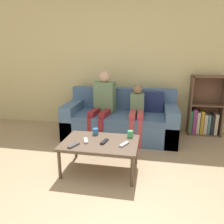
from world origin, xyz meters
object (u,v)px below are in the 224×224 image
(couch, at_px, (121,121))
(tv_remote_1, at_px, (74,145))
(person_child, at_px, (137,110))
(coffee_table, at_px, (100,144))
(tv_remote_0, at_px, (104,142))
(bookshelf, at_px, (204,113))
(cup_far, at_px, (96,131))
(tv_remote_2, at_px, (86,140))
(cup_near, at_px, (130,134))
(tv_remote_3, at_px, (124,144))
(person_adult, at_px, (103,100))

(couch, relative_size, tv_remote_1, 11.28)
(couch, height_order, person_child, person_child)
(coffee_table, height_order, tv_remote_0, tv_remote_0)
(bookshelf, distance_m, cup_far, 2.25)
(tv_remote_1, xyz_separation_m, tv_remote_2, (0.10, 0.17, 0.00))
(couch, height_order, cup_near, couch)
(tv_remote_3, bearing_deg, bookshelf, 79.08)
(person_adult, xyz_separation_m, cup_near, (0.59, -0.93, -0.25))
(couch, bearing_deg, tv_remote_1, -104.54)
(couch, height_order, tv_remote_1, couch)
(person_child, bearing_deg, cup_far, -122.38)
(cup_near, bearing_deg, person_child, 88.84)
(bookshelf, distance_m, tv_remote_1, 2.66)
(person_child, height_order, cup_far, person_child)
(tv_remote_1, bearing_deg, coffee_table, 57.59)
(cup_far, bearing_deg, coffee_table, -62.54)
(tv_remote_1, relative_size, tv_remote_2, 1.00)
(tv_remote_2, bearing_deg, person_child, 41.88)
(bookshelf, xyz_separation_m, cup_far, (-1.72, -1.44, 0.04))
(person_child, distance_m, cup_far, 1.01)
(person_child, relative_size, tv_remote_3, 5.55)
(person_child, xyz_separation_m, tv_remote_1, (-0.66, -1.31, -0.14))
(person_adult, relative_size, person_child, 1.24)
(bookshelf, height_order, tv_remote_3, bookshelf)
(couch, xyz_separation_m, person_adult, (-0.31, -0.08, 0.40))
(person_adult, height_order, tv_remote_0, person_adult)
(couch, bearing_deg, bookshelf, 16.09)
(couch, xyz_separation_m, tv_remote_3, (0.23, -1.29, 0.12))
(coffee_table, bearing_deg, cup_far, 117.46)
(tv_remote_0, distance_m, tv_remote_2, 0.24)
(cup_far, bearing_deg, tv_remote_3, -32.95)
(cup_near, relative_size, tv_remote_2, 0.50)
(tv_remote_0, bearing_deg, couch, 100.17)
(tv_remote_1, bearing_deg, cup_near, 56.30)
(cup_near, bearing_deg, person_adult, 122.19)
(bookshelf, height_order, tv_remote_0, bookshelf)
(cup_far, distance_m, tv_remote_2, 0.27)
(person_adult, height_order, cup_far, person_adult)
(person_child, distance_m, tv_remote_0, 1.18)
(couch, distance_m, bookshelf, 1.58)
(coffee_table, bearing_deg, person_adult, 100.96)
(cup_near, distance_m, cup_far, 0.48)
(bookshelf, height_order, person_child, bookshelf)
(bookshelf, relative_size, cup_near, 12.63)
(coffee_table, xyz_separation_m, tv_remote_1, (-0.28, -0.20, 0.05))
(tv_remote_0, bearing_deg, coffee_table, 177.91)
(tv_remote_0, bearing_deg, tv_remote_1, -140.12)
(tv_remote_1, bearing_deg, tv_remote_3, 36.51)
(bookshelf, bearing_deg, couch, -163.91)
(person_adult, bearing_deg, tv_remote_1, -84.99)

